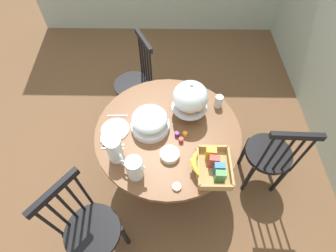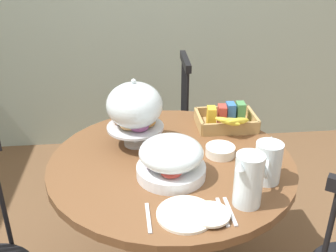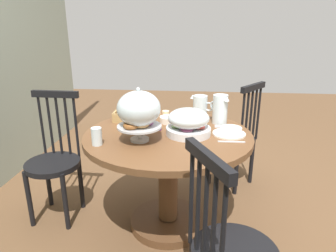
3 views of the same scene
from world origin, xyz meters
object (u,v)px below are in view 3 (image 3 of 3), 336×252
Objects in this scene: dining_table at (168,163)px; butter_dish at (166,112)px; windsor_chair_near_window at (54,162)px; pastry_stand_with_dome at (139,111)px; china_plate_large at (229,134)px; cereal_basket at (133,112)px; fruit_platter_covered at (188,122)px; milk_pitcher at (220,110)px; china_plate_small at (231,128)px; cereal_bowl at (169,119)px; windsor_chair_facing_door at (235,139)px; drinking_glass at (97,136)px; orange_juice_pitcher at (200,108)px.

dining_table is 0.53m from butter_dish.
windsor_chair_near_window is 0.88m from pastry_stand_with_dome.
pastry_stand_with_dome is at bearing 106.08° from china_plate_large.
cereal_basket is 0.79m from china_plate_large.
fruit_platter_covered is at bearing -94.00° from windsor_chair_near_window.
windsor_chair_near_window reaches higher than butter_dish.
milk_pitcher is 0.19m from china_plate_small.
windsor_chair_near_window is 1.31m from milk_pitcher.
fruit_platter_covered reaches higher than cereal_basket.
china_plate_large is (0.02, -0.27, -0.08)m from fruit_platter_covered.
china_plate_large is 1.57× the size of cereal_bowl.
dining_table is 3.32× the size of pastry_stand_with_dome.
drinking_glass is (-0.93, 0.96, 0.34)m from windsor_chair_facing_door.
orange_juice_pitcher is 0.87× the size of milk_pitcher.
fruit_platter_covered is (-0.70, 0.41, 0.37)m from windsor_chair_facing_door.
china_plate_small is at bearing -67.09° from pastry_stand_with_dome.
orange_juice_pitcher is 0.19m from milk_pitcher.
butter_dish is at bearing -25.53° from drinking_glass.
fruit_platter_covered is 0.32m from china_plate_small.
milk_pitcher is at bearing -39.76° from fruit_platter_covered.
china_plate_small is 0.63m from butter_dish.
china_plate_small is at bearing -142.88° from orange_juice_pitcher.
windsor_chair_near_window is at bearing 87.93° from china_plate_large.
dining_table is 6.07× the size of orange_juice_pitcher.
fruit_platter_covered is at bearing 149.66° from windsor_chair_facing_door.
windsor_chair_near_window is 0.65m from drinking_glass.
orange_juice_pitcher is 0.43m from china_plate_large.
fruit_platter_covered is 5.00× the size of butter_dish.
pastry_stand_with_dome is 0.46m from cereal_bowl.
fruit_platter_covered is 0.29m from china_plate_large.
windsor_chair_facing_door is at bearing -11.32° from china_plate_large.
milk_pitcher is at bearing -80.82° from windsor_chair_near_window.
orange_juice_pitcher is 1.71× the size of drinking_glass.
butter_dish is (0.38, 0.50, -0.01)m from china_plate_small.
pastry_stand_with_dome reaches higher than drinking_glass.
pastry_stand_with_dome reaches higher than fruit_platter_covered.
dining_table is 10.38× the size of drinking_glass.
pastry_stand_with_dome is 0.63m from china_plate_large.
milk_pitcher is 0.68× the size of cereal_basket.
milk_pitcher is at bearing 11.29° from china_plate_large.
dining_table is at bearing -58.37° from drinking_glass.
windsor_chair_facing_door is 4.43× the size of china_plate_large.
windsor_chair_near_window is at bearing 91.79° from china_plate_small.
milk_pitcher is at bearing -117.36° from butter_dish.
butter_dish is (0.24, 0.05, -0.01)m from cereal_bowl.
cereal_basket is 0.28m from butter_dish.
dining_table is 0.53m from orange_juice_pitcher.
pastry_stand_with_dome reaches higher than dining_table.
butter_dish is at bearing -60.80° from cereal_basket.
windsor_chair_facing_door is at bearing -10.83° from china_plate_small.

